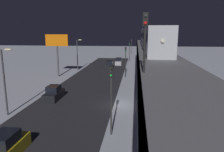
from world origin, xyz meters
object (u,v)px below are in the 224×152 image
Objects in this scene: sedan_silver at (119,62)px; traffic_light_distant at (131,44)px; sedan_black at (110,65)px; sedan_yellow at (5,148)px; traffic_light_far at (129,48)px; traffic_light_mid at (126,58)px; rail_signal at (145,32)px; traffic_light_near at (111,91)px; subway_train at (151,38)px; sedan_black_2 at (54,94)px; commercial_billboard at (57,44)px.

traffic_light_distant reaches higher than sedan_silver.
sedan_black is 0.69× the size of traffic_light_distant.
sedan_yellow is 0.69× the size of traffic_light_far.
traffic_light_mid reaches higher than sedan_black.
rail_signal is 0.62× the size of traffic_light_near.
sedan_silver is at bearing 84.96° from traffic_light_distant.
subway_train is 9.22× the size of rail_signal.
sedan_silver is 18.80m from traffic_light_mid.
traffic_light_distant is (0.00, -51.15, 0.00)m from traffic_light_mid.
traffic_light_near is (-9.30, 9.71, 3.40)m from sedan_black_2.
sedan_yellow is at bearing 76.01° from traffic_light_mid.
sedan_yellow is 0.69× the size of traffic_light_near.
sedan_black_2 is 42.61m from traffic_light_far.
traffic_light_near is (-4.70, 36.92, 3.41)m from sedan_black.
sedan_silver is (-4.60, -48.37, 0.00)m from sedan_yellow.
traffic_light_distant is (-4.70, -39.80, 3.41)m from sedan_black.
traffic_light_near reaches higher than sedan_black_2.
rail_signal is 29.72m from traffic_light_mid.
traffic_light_far is (0.00, -25.58, 0.00)m from traffic_light_mid.
sedan_black is at bearing -104.60° from sedan_silver.
traffic_light_mid is at bearing 90.00° from traffic_light_distant.
commercial_billboard is (11.50, 18.57, 6.03)m from sedan_silver.
sedan_black and sedan_yellow have the same top height.
sedan_silver is 8.57m from traffic_light_far.
traffic_light_mid is at bearing -90.00° from traffic_light_near.
subway_train is 19.48m from commercial_billboard.
rail_signal is 33.62m from commercial_billboard.
traffic_light_mid is at bearing -37.49° from subway_train.
rail_signal is at bearing 85.43° from subway_train.
subway_train is at bearing -114.79° from sedan_yellow.
subway_train is 8.36× the size of sedan_yellow.
sedan_black_2 and sedan_silver have the same top height.
sedan_black is 1.02× the size of sedan_silver.
sedan_black and sedan_silver have the same top height.
rail_signal is 0.91× the size of sedan_black.
traffic_light_mid reaches higher than sedan_silver.
subway_train is at bearing 142.51° from traffic_light_mid.
traffic_light_far is at bearing 90.00° from traffic_light_distant.
sedan_black is at bearing -79.66° from rail_signal.
traffic_light_near is 29.20m from commercial_billboard.
sedan_black_2 is at bearing 77.35° from traffic_light_far.
sedan_black_2 is at bearing -82.80° from sedan_yellow.
sedan_yellow and sedan_silver have the same top height.
sedan_silver is at bearing 68.38° from traffic_light_far.
subway_train is 25.62m from rail_signal.
traffic_light_mid and traffic_light_distant have the same top height.
sedan_yellow is at bearing 5.36° from rail_signal.
rail_signal is 0.93× the size of sedan_silver.
traffic_light_far is at bearing 68.38° from sedan_silver.
traffic_light_mid is at bearing -80.98° from sedan_silver.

